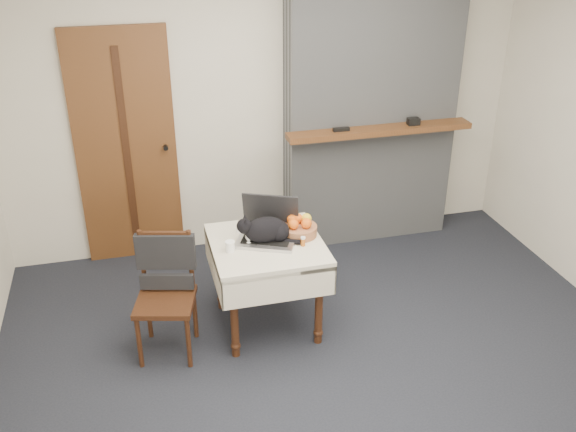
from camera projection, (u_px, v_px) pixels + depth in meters
name	position (u px, v px, depth m)	size (l,w,h in m)	color
ground	(335.00, 373.00, 4.32)	(4.50, 4.50, 0.00)	black
room_shell	(320.00, 99.00, 3.93)	(4.52, 4.01, 2.61)	beige
door	(126.00, 149.00, 5.31)	(0.82, 0.10, 2.00)	brown
chimney	(371.00, 100.00, 5.54)	(1.62, 0.48, 2.60)	gray
side_table	(267.00, 256.00, 4.55)	(0.78, 0.78, 0.70)	#371A0F
laptop	(268.00, 228.00, 4.54)	(0.51, 0.48, 0.30)	#B7B7BC
cat	(267.00, 230.00, 4.47)	(0.44, 0.21, 0.22)	black
cream_jar	(230.00, 246.00, 4.37)	(0.07, 0.07, 0.08)	white
pill_bottle	(303.00, 241.00, 4.44)	(0.03, 0.03, 0.07)	#AE5415
fruit_basket	(299.00, 227.00, 4.58)	(0.26, 0.26, 0.15)	#A16441
desk_clutter	(283.00, 237.00, 4.56)	(0.13, 0.02, 0.01)	black
chair	(166.00, 277.00, 4.36)	(0.48, 0.47, 0.87)	#371A0F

